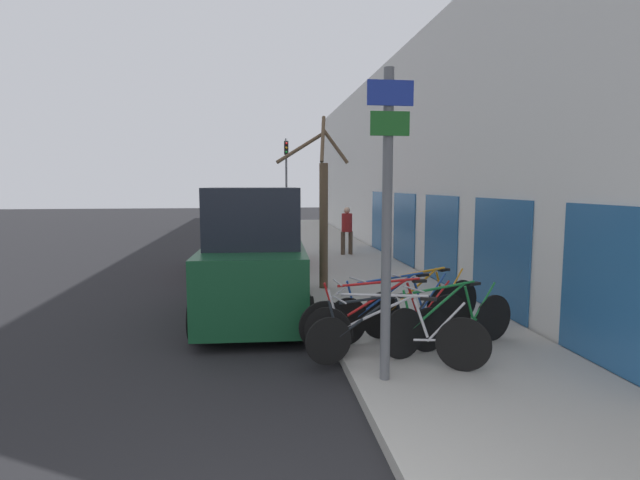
% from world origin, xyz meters
% --- Properties ---
extents(ground_plane, '(80.00, 80.00, 0.00)m').
position_xyz_m(ground_plane, '(0.00, 11.20, 0.00)').
color(ground_plane, black).
extents(sidewalk_curb, '(3.20, 32.00, 0.15)m').
position_xyz_m(sidewalk_curb, '(2.60, 14.00, 0.07)').
color(sidewalk_curb, '#9E9B93').
rests_on(sidewalk_curb, ground).
extents(building_facade, '(0.23, 32.00, 6.50)m').
position_xyz_m(building_facade, '(4.35, 13.92, 3.22)').
color(building_facade, silver).
rests_on(building_facade, ground).
extents(signpost, '(0.53, 0.14, 3.61)m').
position_xyz_m(signpost, '(1.37, 2.84, 2.09)').
color(signpost, '#595B60').
rests_on(signpost, sidewalk_curb).
extents(bicycle_0, '(2.21, 1.06, 0.94)m').
position_xyz_m(bicycle_0, '(1.61, 3.33, 0.55)').
color(bicycle_0, black).
rests_on(bicycle_0, sidewalk_curb).
extents(bicycle_1, '(2.06, 0.59, 0.86)m').
position_xyz_m(bicycle_1, '(1.49, 3.56, 0.52)').
color(bicycle_1, black).
rests_on(bicycle_1, sidewalk_curb).
extents(bicycle_2, '(2.22, 0.87, 0.95)m').
position_xyz_m(bicycle_2, '(2.57, 3.79, 0.55)').
color(bicycle_2, black).
rests_on(bicycle_2, sidewalk_curb).
extents(bicycle_3, '(2.58, 0.44, 0.99)m').
position_xyz_m(bicycle_3, '(1.72, 4.00, 0.57)').
color(bicycle_3, black).
rests_on(bicycle_3, sidewalk_curb).
extents(bicycle_4, '(2.38, 0.93, 0.96)m').
position_xyz_m(bicycle_4, '(2.00, 4.46, 0.56)').
color(bicycle_4, black).
rests_on(bicycle_4, sidewalk_curb).
extents(bicycle_5, '(2.24, 1.06, 0.98)m').
position_xyz_m(bicycle_5, '(2.52, 4.77, 0.56)').
color(bicycle_5, black).
rests_on(bicycle_5, sidewalk_curb).
extents(parked_car_0, '(2.11, 4.24, 2.41)m').
position_xyz_m(parked_car_0, '(-0.16, 6.39, 1.08)').
color(parked_car_0, '#144728').
rests_on(parked_car_0, ground).
extents(parked_car_1, '(2.14, 4.17, 2.26)m').
position_xyz_m(parked_car_1, '(-0.20, 11.68, 1.03)').
color(parked_car_1, maroon).
rests_on(parked_car_1, ground).
extents(pedestrian_near, '(0.41, 0.35, 1.57)m').
position_xyz_m(pedestrian_near, '(2.88, 13.46, 1.06)').
color(pedestrian_near, '#4C3D2D').
rests_on(pedestrian_near, sidewalk_curb).
extents(street_tree, '(1.61, 0.73, 3.80)m').
position_xyz_m(street_tree, '(1.35, 8.19, 1.82)').
color(street_tree, brown).
rests_on(street_tree, sidewalk_curb).
extents(traffic_light, '(0.20, 0.30, 4.50)m').
position_xyz_m(traffic_light, '(1.39, 21.31, 3.03)').
color(traffic_light, '#595B60').
rests_on(traffic_light, sidewalk_curb).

